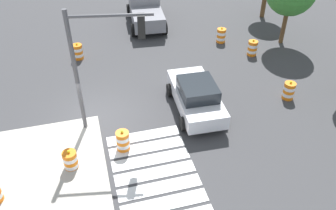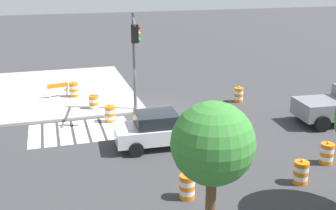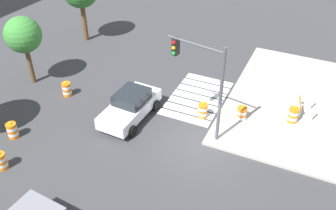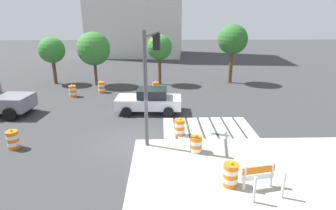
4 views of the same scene
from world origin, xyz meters
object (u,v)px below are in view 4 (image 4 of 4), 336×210
at_px(traffic_barrel_on_sidewalk, 230,175).
at_px(construction_barricade, 261,177).
at_px(traffic_barrel_crosswalk_end, 196,145).
at_px(traffic_barrel_lane_center, 155,87).
at_px(street_tree_streetside_far, 94,49).
at_px(traffic_light_pole, 150,65).
at_px(traffic_barrel_far_curb, 73,91).
at_px(traffic_barrel_median_far, 180,127).
at_px(street_tree_streetside_near, 52,50).
at_px(sports_car, 150,100).
at_px(traffic_barrel_near_corner, 13,140).
at_px(street_tree_corner_lot, 233,40).
at_px(traffic_barrel_median_near, 102,87).
at_px(street_tree_streetside_mid, 160,48).

bearing_deg(traffic_barrel_on_sidewalk, construction_barricade, -18.80).
height_order(traffic_barrel_crosswalk_end, traffic_barrel_lane_center, same).
bearing_deg(traffic_barrel_on_sidewalk, street_tree_streetside_far, 117.86).
xyz_separation_m(construction_barricade, traffic_light_pole, (-4.07, 4.90, 3.19)).
bearing_deg(street_tree_streetside_far, traffic_barrel_far_curb, -105.94).
bearing_deg(traffic_barrel_lane_center, traffic_barrel_median_far, -80.36).
relative_size(traffic_barrel_far_curb, street_tree_streetside_near, 0.23).
relative_size(sports_car, traffic_barrel_far_curb, 4.30).
relative_size(traffic_barrel_lane_center, traffic_light_pole, 0.19).
bearing_deg(sports_car, traffic_barrel_median_far, -64.99).
bearing_deg(traffic_barrel_median_far, traffic_barrel_near_corner, -171.02).
bearing_deg(traffic_barrel_crosswalk_end, traffic_light_pole, 139.04).
bearing_deg(traffic_barrel_median_far, traffic_barrel_far_curb, 136.59).
relative_size(traffic_barrel_lane_center, street_tree_corner_lot, 0.19).
height_order(traffic_barrel_median_near, traffic_barrel_lane_center, same).
bearing_deg(street_tree_corner_lot, traffic_barrel_crosswalk_end, -109.61).
height_order(traffic_barrel_near_corner, traffic_light_pole, traffic_light_pole).
distance_m(traffic_barrel_median_near, street_tree_streetside_near, 6.52).
relative_size(street_tree_streetside_near, street_tree_corner_lot, 0.80).
relative_size(traffic_barrel_crosswalk_end, traffic_barrel_lane_center, 1.00).
distance_m(sports_car, street_tree_streetside_mid, 8.23).
distance_m(traffic_barrel_near_corner, traffic_barrel_crosswalk_end, 8.91).
height_order(traffic_barrel_median_far, construction_barricade, construction_barricade).
xyz_separation_m(traffic_barrel_median_far, traffic_barrel_far_curb, (-8.05, 7.61, 0.00)).
height_order(traffic_barrel_near_corner, street_tree_streetside_far, street_tree_streetside_far).
height_order(traffic_barrel_median_near, traffic_light_pole, traffic_light_pole).
bearing_deg(traffic_barrel_lane_center, traffic_barrel_median_near, 177.26).
bearing_deg(street_tree_streetside_near, traffic_barrel_crosswalk_end, -50.69).
relative_size(traffic_barrel_near_corner, traffic_barrel_on_sidewalk, 1.00).
bearing_deg(street_tree_streetside_mid, construction_barricade, -77.72).
relative_size(sports_car, traffic_light_pole, 0.80).
xyz_separation_m(traffic_barrel_near_corner, traffic_barrel_far_curb, (0.21, 8.92, 0.00)).
distance_m(traffic_barrel_near_corner, street_tree_streetside_far, 13.00).
relative_size(sports_car, traffic_barrel_median_far, 4.30).
relative_size(traffic_barrel_far_curb, construction_barricade, 0.75).
relative_size(traffic_barrel_crosswalk_end, construction_barricade, 0.75).
xyz_separation_m(traffic_barrel_on_sidewalk, construction_barricade, (1.00, -0.34, 0.12)).
distance_m(traffic_barrel_median_near, traffic_barrel_on_sidewalk, 15.61).
bearing_deg(street_tree_streetside_far, traffic_light_pole, -64.75).
bearing_deg(traffic_barrel_lane_center, traffic_barrel_near_corner, -124.56).
xyz_separation_m(traffic_barrel_median_far, traffic_light_pole, (-1.52, -0.31, 3.46)).
height_order(traffic_barrel_far_curb, traffic_barrel_on_sidewalk, traffic_barrel_on_sidewalk).
relative_size(traffic_barrel_lane_center, street_tree_streetside_far, 0.21).
bearing_deg(traffic_barrel_median_near, traffic_barrel_lane_center, -2.74).
xyz_separation_m(traffic_barrel_far_curb, traffic_barrel_lane_center, (6.59, 0.96, 0.00)).
xyz_separation_m(traffic_barrel_lane_center, traffic_barrel_on_sidewalk, (3.01, -13.45, 0.15)).
bearing_deg(sports_car, traffic_barrel_on_sidewalk, -69.01).
bearing_deg(street_tree_streetside_far, construction_barricade, -59.96).
height_order(traffic_barrel_median_near, street_tree_streetside_far, street_tree_streetside_far).
height_order(traffic_barrel_lane_center, traffic_barrel_on_sidewalk, traffic_barrel_on_sidewalk).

